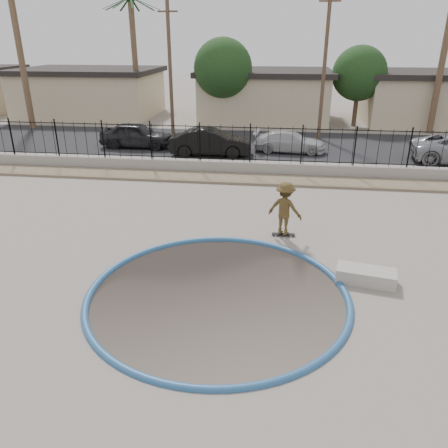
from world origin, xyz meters
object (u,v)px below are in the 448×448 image
at_px(skater, 285,211).
at_px(car_b, 210,142).
at_px(skateboard, 283,234).
at_px(concrete_ledge, 366,276).
at_px(car_c, 290,141).
at_px(car_a, 137,135).

bearing_deg(skater, car_b, -47.57).
distance_m(skateboard, concrete_ledge, 3.63).
height_order(concrete_ledge, car_c, car_c).
bearing_deg(car_c, concrete_ledge, -168.31).
bearing_deg(car_a, skateboard, -142.44).
xyz_separation_m(concrete_ledge, car_b, (-6.49, 13.38, 0.60)).
height_order(concrete_ledge, car_a, car_a).
bearing_deg(skateboard, car_c, 87.54).
xyz_separation_m(skateboard, car_a, (-9.02, 12.00, 0.73)).
bearing_deg(skater, concrete_ledge, 149.70).
relative_size(skater, car_c, 0.44).
distance_m(skater, car_c, 12.01).
distance_m(car_b, car_c, 4.72).
height_order(skateboard, car_a, car_a).
xyz_separation_m(car_b, car_c, (4.49, 1.44, -0.15)).
distance_m(concrete_ledge, car_a, 18.65).
height_order(car_a, car_b, car_b).
bearing_deg(car_b, concrete_ledge, -157.22).
bearing_deg(car_a, car_c, -89.36).
xyz_separation_m(skater, concrete_ledge, (2.28, -2.82, -0.71)).
bearing_deg(car_b, car_c, -75.31).
xyz_separation_m(skateboard, concrete_ledge, (2.28, -2.82, 0.14)).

